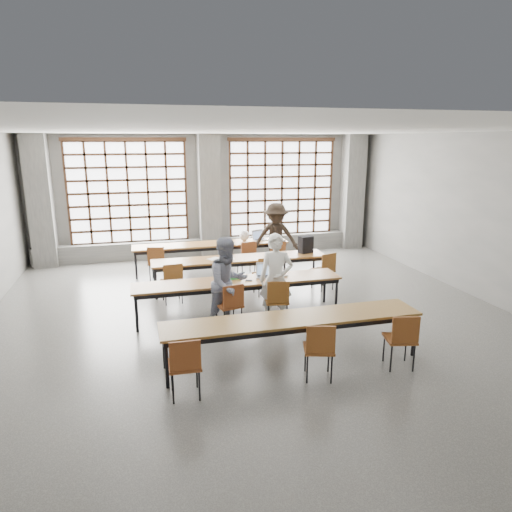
{
  "coord_description": "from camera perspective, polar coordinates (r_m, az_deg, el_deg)",
  "views": [
    {
      "loc": [
        -2.06,
        -7.83,
        3.34
      ],
      "look_at": [
        0.12,
        0.4,
        1.16
      ],
      "focal_mm": 32.0,
      "sensor_mm": 36.0,
      "label": 1
    }
  ],
  "objects": [
    {
      "name": "chair_near_right",
      "position": [
        7.15,
        17.79,
        -9.46
      ],
      "size": [
        0.5,
        0.5,
        0.88
      ],
      "color": "brown",
      "rests_on": "floor"
    },
    {
      "name": "student_female",
      "position": [
        8.18,
        -3.52,
        -3.43
      ],
      "size": [
        1.01,
        0.92,
        1.69
      ],
      "primitive_type": "imported",
      "rotation": [
        0.0,
        0.0,
        0.43
      ],
      "color": "navy",
      "rests_on": "floor"
    },
    {
      "name": "student_male",
      "position": [
        8.39,
        2.52,
        -2.92
      ],
      "size": [
        0.72,
        0.59,
        1.7
      ],
      "primitive_type": "imported",
      "rotation": [
        0.0,
        0.0,
        -0.33
      ],
      "color": "white",
      "rests_on": "floor"
    },
    {
      "name": "desk_row_b",
      "position": [
        10.41,
        -1.96,
        -0.54
      ],
      "size": [
        4.0,
        0.7,
        0.73
      ],
      "color": "brown",
      "rests_on": "floor"
    },
    {
      "name": "chair_back_left",
      "position": [
        11.19,
        -12.26,
        -0.49
      ],
      "size": [
        0.51,
        0.51,
        0.88
      ],
      "color": "brown",
      "rests_on": "floor"
    },
    {
      "name": "wall_back",
      "position": [
        13.58,
        -6.03,
        7.55
      ],
      "size": [
        10.0,
        0.0,
        10.0
      ],
      "primitive_type": "plane",
      "rotation": [
        1.57,
        0.0,
        0.0
      ],
      "color": "#61615E",
      "rests_on": "floor"
    },
    {
      "name": "mouse",
      "position": [
        8.96,
        3.75,
        -2.48
      ],
      "size": [
        0.12,
        0.1,
        0.04
      ],
      "primitive_type": "ellipsoid",
      "rotation": [
        0.0,
        0.0,
        -0.43
      ],
      "color": "silver",
      "rests_on": "desk_row_c"
    },
    {
      "name": "chair_near_mid",
      "position": [
        6.58,
        7.94,
        -11.02
      ],
      "size": [
        0.52,
        0.52,
        0.88
      ],
      "color": "brown",
      "rests_on": "floor"
    },
    {
      "name": "wall_front",
      "position": [
        3.49,
        24.29,
        -14.09
      ],
      "size": [
        10.0,
        0.0,
        10.0
      ],
      "primitive_type": "plane",
      "rotation": [
        -1.57,
        0.0,
        0.0
      ],
      "color": "#61615E",
      "rests_on": "floor"
    },
    {
      "name": "chair_front_left",
      "position": [
        8.17,
        -3.18,
        -5.74
      ],
      "size": [
        0.51,
        0.51,
        0.88
      ],
      "color": "maroon",
      "rests_on": "floor"
    },
    {
      "name": "plastic_bag",
      "position": [
        12.07,
        -1.46,
        2.56
      ],
      "size": [
        0.27,
        0.22,
        0.29
      ],
      "primitive_type": "ellipsoid",
      "rotation": [
        0.0,
        0.0,
        0.06
      ],
      "color": "white",
      "rests_on": "desk_row_a"
    },
    {
      "name": "chair_mid_centre",
      "position": [
        9.96,
        1.13,
        -2.0
      ],
      "size": [
        0.45,
        0.45,
        0.88
      ],
      "color": "brown",
      "rests_on": "floor"
    },
    {
      "name": "chair_mid_right",
      "position": [
        10.42,
        8.64,
        -1.41
      ],
      "size": [
        0.53,
        0.53,
        0.88
      ],
      "color": "brown",
      "rests_on": "floor"
    },
    {
      "name": "laptop_back",
      "position": [
        12.24,
        0.43,
        2.34
      ],
      "size": [
        0.45,
        0.42,
        0.26
      ],
      "color": "#B4B4B9",
      "rests_on": "desk_row_a"
    },
    {
      "name": "chair_near_left",
      "position": [
        6.15,
        -8.88,
        -12.93
      ],
      "size": [
        0.43,
        0.44,
        0.88
      ],
      "color": "brown",
      "rests_on": "floor"
    },
    {
      "name": "phone",
      "position": [
        8.69,
        -0.92,
        -3.08
      ],
      "size": [
        0.14,
        0.1,
        0.01
      ],
      "primitive_type": "cube",
      "rotation": [
        0.0,
        0.0,
        -0.37
      ],
      "color": "black",
      "rests_on": "desk_row_c"
    },
    {
      "name": "column_left",
      "position": [
        13.37,
        -25.35,
        6.15
      ],
      "size": [
        0.6,
        0.55,
        3.5
      ],
      "primitive_type": "cube",
      "color": "#51514F",
      "rests_on": "floor"
    },
    {
      "name": "student_back",
      "position": [
        11.73,
        2.49,
        2.3
      ],
      "size": [
        1.29,
        0.94,
        1.79
      ],
      "primitive_type": "imported",
      "rotation": [
        0.0,
        0.0,
        -0.26
      ],
      "color": "black",
      "rests_on": "floor"
    },
    {
      "name": "desk_row_a",
      "position": [
        11.9,
        -5.62,
        1.29
      ],
      "size": [
        4.0,
        0.7,
        0.73
      ],
      "color": "brown",
      "rests_on": "floor"
    },
    {
      "name": "laptop_front",
      "position": [
        8.96,
        1.16,
        -2.17
      ],
      "size": [
        0.43,
        0.39,
        0.26
      ],
      "color": "#B2B3B7",
      "rests_on": "desk_row_c"
    },
    {
      "name": "green_box",
      "position": [
        8.79,
        -2.66,
        -2.61
      ],
      "size": [
        0.26,
        0.14,
        0.09
      ],
      "primitive_type": "cube",
      "rotation": [
        0.0,
        0.0,
        0.21
      ],
      "color": "green",
      "rests_on": "desk_row_c"
    },
    {
      "name": "window_right",
      "position": [
        14.01,
        3.23,
        8.43
      ],
      "size": [
        3.32,
        0.12,
        3.0
      ],
      "color": "white",
      "rests_on": "wall_back"
    },
    {
      "name": "floor",
      "position": [
        8.76,
        -0.07,
        -8.06
      ],
      "size": [
        11.0,
        11.0,
        0.0
      ],
      "primitive_type": "plane",
      "color": "#4F4E4C",
      "rests_on": "ground"
    },
    {
      "name": "paper_sheet_b",
      "position": [
        10.29,
        -3.53,
        -0.36
      ],
      "size": [
        0.33,
        0.26,
        0.0
      ],
      "primitive_type": "cube",
      "rotation": [
        0.0,
        0.0,
        -0.17
      ],
      "color": "white",
      "rests_on": "desk_row_b"
    },
    {
      "name": "paper_sheet_a",
      "position": [
        10.33,
        -5.27,
        -0.33
      ],
      "size": [
        0.36,
        0.33,
        0.0
      ],
      "primitive_type": "cube",
      "rotation": [
        0.0,
        0.0,
        0.55
      ],
      "color": "silver",
      "rests_on": "desk_row_b"
    },
    {
      "name": "window_left",
      "position": [
        13.33,
        -15.67,
        7.63
      ],
      "size": [
        3.32,
        0.12,
        3.0
      ],
      "color": "white",
      "rests_on": "wall_back"
    },
    {
      "name": "chair_mid_left",
      "position": [
        9.63,
        -10.4,
        -2.82
      ],
      "size": [
        0.46,
        0.46,
        0.88
      ],
      "color": "brown",
      "rests_on": "floor"
    },
    {
      "name": "wall_right",
      "position": [
        10.66,
        26.98,
        4.22
      ],
      "size": [
        0.0,
        11.0,
        11.0
      ],
      "primitive_type": "plane",
      "rotation": [
        1.57,
        0.0,
        -1.57
      ],
      "color": "#61615E",
      "rests_on": "floor"
    },
    {
      "name": "desk_row_d",
      "position": [
        7.0,
        4.64,
        -8.17
      ],
      "size": [
        4.0,
        0.7,
        0.73
      ],
      "color": "brown",
      "rests_on": "floor"
    },
    {
      "name": "chair_back_mid",
      "position": [
        11.48,
        -1.11,
        0.22
      ],
      "size": [
        0.47,
        0.47,
        0.88
      ],
      "color": "brown",
      "rests_on": "floor"
    },
    {
      "name": "column_mid",
      "position": [
        13.31,
        -5.84,
        7.42
      ],
      "size": [
        0.6,
        0.55,
        3.5
      ],
      "primitive_type": "cube",
      "color": "#51514F",
      "rests_on": "floor"
    },
    {
      "name": "ceiling",
      "position": [
        8.1,
        -0.08,
        15.49
      ],
      "size": [
        11.0,
        11.0,
        0.0
      ],
      "primitive_type": "plane",
      "rotation": [
        3.14,
        0.0,
        0.0
      ],
      "color": "silver",
      "rests_on": "floor"
    },
    {
      "name": "backpack",
      "position": [
        10.85,
        6.23,
        1.44
      ],
      "size": [
        0.36,
        0.28,
        0.4
      ],
      "primitive_type": "cube",
      "rotation": [
        0.0,
        0.0,
        0.27
      ],
      "color": "black",
      "rests_on": "desk_row_b"
    },
    {
      "name": "red_pouch",
      "position": [
        6.24,
        -8.92,
        -12.89
      ],
      "size": [
        0.2,
        0.09,
        0.06
      ],
      "primitive_type": "cube",
      "rotation": [
        0.0,
        0.0,
        0.03
      ],
      "color": "#A42714",
      "rests_on": "chair_near_left"
    },
    {
      "name": "chair_back_right",
      "position": [
        11.69,
        2.63,
        0.46
      ],
      "size": [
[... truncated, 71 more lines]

